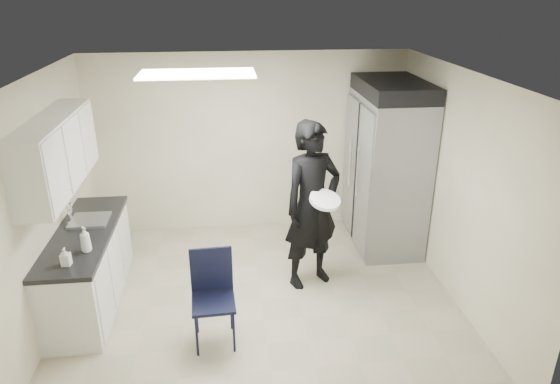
{
  "coord_description": "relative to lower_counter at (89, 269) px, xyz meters",
  "views": [
    {
      "loc": [
        -0.33,
        -4.92,
        3.44
      ],
      "look_at": [
        0.25,
        0.2,
        1.28
      ],
      "focal_mm": 32.0,
      "sensor_mm": 36.0,
      "label": 1
    }
  ],
  "objects": [
    {
      "name": "towel_dispenser",
      "position": [
        -0.19,
        1.15,
        1.19
      ],
      "size": [
        0.22,
        0.3,
        0.35
      ],
      "primitive_type": "cube",
      "color": "black",
      "rests_on": "left_wall"
    },
    {
      "name": "soap_bottle_a",
      "position": [
        0.16,
        -0.46,
        0.62
      ],
      "size": [
        0.15,
        0.15,
        0.28
      ],
      "primitive_type": "imported",
      "rotation": [
        0.0,
        0.0,
        0.72
      ],
      "color": "white",
      "rests_on": "countertop"
    },
    {
      "name": "notice_sticker_left",
      "position": [
        -0.29,
        -0.1,
        0.79
      ],
      "size": [
        0.0,
        0.12,
        0.07
      ],
      "primitive_type": "cube",
      "color": "yellow",
      "rests_on": "left_wall"
    },
    {
      "name": "floor",
      "position": [
        1.95,
        -0.2,
        -0.43
      ],
      "size": [
        4.5,
        4.5,
        0.0
      ],
      "primitive_type": "plane",
      "color": "tan",
      "rests_on": "ground"
    },
    {
      "name": "fridge_compressor",
      "position": [
        3.78,
        1.07,
        1.77
      ],
      "size": [
        0.8,
        1.35,
        0.2
      ],
      "primitive_type": "cube",
      "color": "black",
      "rests_on": "commercial_fridge"
    },
    {
      "name": "ceiling",
      "position": [
        1.95,
        -0.2,
        2.17
      ],
      "size": [
        4.5,
        4.5,
        0.0
      ],
      "primitive_type": "plane",
      "rotation": [
        3.14,
        0.0,
        0.0
      ],
      "color": "silver",
      "rests_on": "back_wall"
    },
    {
      "name": "back_wall",
      "position": [
        1.95,
        1.8,
        0.87
      ],
      "size": [
        4.5,
        0.0,
        4.5
      ],
      "primitive_type": "plane",
      "rotation": [
        1.57,
        0.0,
        0.0
      ],
      "color": "beige",
      "rests_on": "floor"
    },
    {
      "name": "man_tuxedo",
      "position": [
        2.59,
        0.15,
        0.59
      ],
      "size": [
        0.89,
        0.76,
        2.05
      ],
      "primitive_type": "imported",
      "rotation": [
        0.0,
        0.0,
        0.42
      ],
      "color": "black",
      "rests_on": "floor"
    },
    {
      "name": "commercial_fridge",
      "position": [
        3.78,
        1.07,
        0.62
      ],
      "size": [
        0.8,
        1.35,
        2.1
      ],
      "primitive_type": "cube",
      "color": "gray",
      "rests_on": "floor"
    },
    {
      "name": "right_wall",
      "position": [
        4.2,
        -0.2,
        0.87
      ],
      "size": [
        0.0,
        4.0,
        4.0
      ],
      "primitive_type": "plane",
      "rotation": [
        1.57,
        0.0,
        -1.57
      ],
      "color": "beige",
      "rests_on": "floor"
    },
    {
      "name": "upper_cabinets",
      "position": [
        -0.13,
        0.0,
        1.4
      ],
      "size": [
        0.35,
        1.8,
        0.75
      ],
      "primitive_type": "cube",
      "color": "silver",
      "rests_on": "left_wall"
    },
    {
      "name": "soap_bottle_b",
      "position": [
        0.03,
        -0.72,
        0.57
      ],
      "size": [
        0.09,
        0.09,
        0.19
      ],
      "primitive_type": "imported",
      "rotation": [
        0.0,
        0.0,
        -0.08
      ],
      "color": "silver",
      "rests_on": "countertop"
    },
    {
      "name": "faucet",
      "position": [
        -0.18,
        0.25,
        0.59
      ],
      "size": [
        0.02,
        0.02,
        0.24
      ],
      "primitive_type": "cylinder",
      "color": "silver",
      "rests_on": "countertop"
    },
    {
      "name": "ceiling_panel",
      "position": [
        1.35,
        0.2,
        2.14
      ],
      "size": [
        1.2,
        0.6,
        0.02
      ],
      "primitive_type": "cube",
      "color": "white",
      "rests_on": "ceiling"
    },
    {
      "name": "bucket_lid",
      "position": [
        2.69,
        -0.08,
        0.76
      ],
      "size": [
        0.47,
        0.47,
        0.04
      ],
      "primitive_type": "cylinder",
      "rotation": [
        0.0,
        0.0,
        0.42
      ],
      "color": "white",
      "rests_on": "man_tuxedo"
    },
    {
      "name": "lower_counter",
      "position": [
        0.0,
        0.0,
        0.0
      ],
      "size": [
        0.6,
        1.9,
        0.86
      ],
      "primitive_type": "cube",
      "color": "silver",
      "rests_on": "floor"
    },
    {
      "name": "notice_sticker_right",
      "position": [
        -0.29,
        0.1,
        0.75
      ],
      "size": [
        0.0,
        0.12,
        0.07
      ],
      "primitive_type": "cube",
      "color": "yellow",
      "rests_on": "left_wall"
    },
    {
      "name": "folding_chair",
      "position": [
        1.42,
        -0.89,
        0.05
      ],
      "size": [
        0.45,
        0.45,
        0.97
      ],
      "primitive_type": "cube",
      "rotation": [
        0.0,
        0.0,
        0.05
      ],
      "color": "black",
      "rests_on": "floor"
    },
    {
      "name": "countertop",
      "position": [
        0.0,
        0.0,
        0.46
      ],
      "size": [
        0.64,
        1.95,
        0.05
      ],
      "primitive_type": "cube",
      "color": "black",
      "rests_on": "lower_counter"
    },
    {
      "name": "sink",
      "position": [
        0.02,
        0.25,
        0.44
      ],
      "size": [
        0.42,
        0.4,
        0.14
      ],
      "primitive_type": "cube",
      "color": "gray",
      "rests_on": "countertop"
    },
    {
      "name": "left_wall",
      "position": [
        -0.3,
        -0.2,
        0.87
      ],
      "size": [
        0.0,
        4.0,
        4.0
      ],
      "primitive_type": "plane",
      "rotation": [
        1.57,
        0.0,
        1.57
      ],
      "color": "beige",
      "rests_on": "floor"
    }
  ]
}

